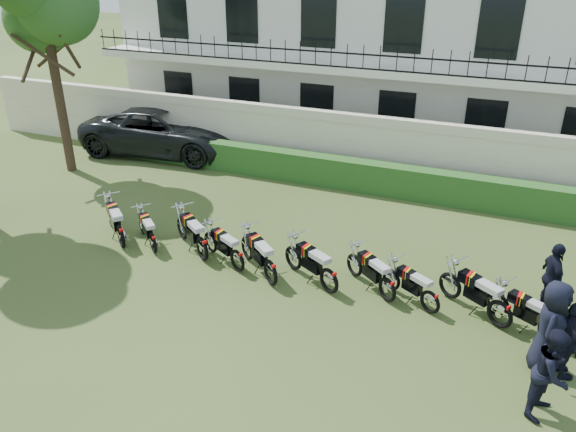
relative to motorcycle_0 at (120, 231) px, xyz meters
name	(u,v)px	position (x,y,z in m)	size (l,w,h in m)	color
ground	(228,295)	(3.64, -0.92, -0.51)	(100.00, 100.00, 0.00)	#37471C
perimeter_wall	(338,145)	(3.64, 7.08, 0.67)	(30.00, 0.35, 2.30)	#EFE7C9
hedge	(358,175)	(4.64, 6.28, -0.01)	(18.00, 0.60, 1.00)	#254E1C
building	(385,43)	(3.64, 13.04, 3.21)	(20.40, 9.60, 7.40)	white
motorcycle_0	(120,231)	(0.00, 0.00, 0.00)	(1.59, 1.38, 1.09)	black
motorcycle_1	(153,238)	(0.93, 0.10, -0.08)	(1.35, 1.18, 0.93)	black
motorcycle_2	(202,243)	(2.31, 0.25, -0.01)	(1.66, 1.25, 1.08)	black
motorcycle_3	(237,256)	(3.38, 0.11, -0.05)	(1.62, 0.94, 0.98)	black
motorcycle_4	(271,267)	(4.38, -0.14, -0.01)	(1.58, 1.34, 1.08)	black
motorcycle_5	(329,275)	(5.76, 0.06, -0.02)	(1.73, 1.05, 1.06)	black
motorcycle_6	(388,284)	(7.06, 0.25, -0.05)	(1.49, 1.17, 0.99)	black
motorcycle_7	(431,297)	(8.03, 0.15, -0.08)	(1.49, 0.93, 0.92)	black
motorcycle_8	(501,308)	(9.45, 0.19, -0.01)	(1.68, 1.15, 1.06)	black
motorcycle_9	(552,327)	(10.44, -0.02, -0.06)	(1.58, 0.95, 0.96)	black
suv	(166,131)	(-3.24, 6.99, 0.37)	(2.92, 6.32, 1.76)	black
officer_1	(552,373)	(10.34, -2.00, 0.34)	(0.82, 0.64, 1.68)	black
officer_2	(569,341)	(10.64, -0.90, 0.29)	(0.93, 0.39, 1.59)	black
officer_3	(551,327)	(10.32, -0.80, 0.43)	(0.92, 0.60, 1.88)	black
officer_5	(552,278)	(10.38, 1.28, 0.31)	(0.95, 0.40, 1.63)	black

